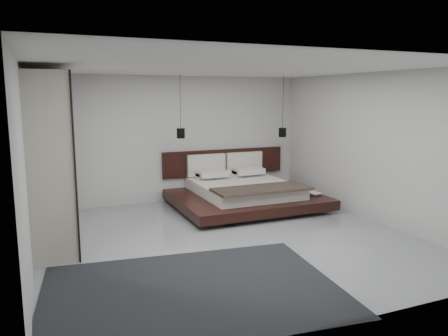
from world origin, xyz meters
name	(u,v)px	position (x,y,z in m)	size (l,w,h in m)	color
floor	(228,239)	(0.00, 0.00, 0.00)	(6.00, 6.00, 0.00)	#96999F
ceiling	(229,68)	(0.00, 0.00, 2.80)	(6.00, 6.00, 0.00)	white
wall_back	(175,139)	(0.00, 3.00, 1.40)	(6.00, 6.00, 0.00)	silver
wall_front	(349,194)	(0.00, -3.00, 1.40)	(6.00, 6.00, 0.00)	silver
wall_left	(26,168)	(-3.00, 0.00, 1.40)	(6.00, 6.00, 0.00)	silver
wall_right	(374,147)	(3.00, 0.00, 1.40)	(6.00, 6.00, 0.00)	silver
lattice_screen	(32,153)	(-2.95, 2.45, 1.30)	(0.05, 0.90, 2.60)	black
bed	(243,192)	(1.18, 1.90, 0.30)	(3.01, 2.49, 1.12)	black
book_lower	(310,194)	(2.42, 1.21, 0.29)	(0.21, 0.29, 0.03)	#99724C
book_upper	(310,193)	(2.40, 1.18, 0.32)	(0.23, 0.32, 0.02)	#99724C
pendant_left	(181,133)	(-0.05, 2.39, 1.59)	(0.17, 0.17, 1.32)	black
pendant_right	(282,132)	(2.42, 2.39, 1.52)	(0.17, 0.17, 1.39)	black
wardrobe	(48,158)	(-2.70, 1.24, 1.35)	(0.65, 2.76, 2.71)	beige
rug	(192,291)	(-1.20, -1.65, 0.01)	(3.57, 2.55, 0.02)	black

